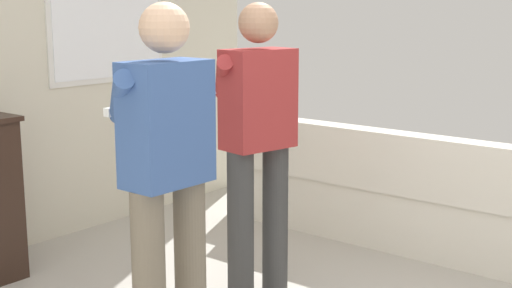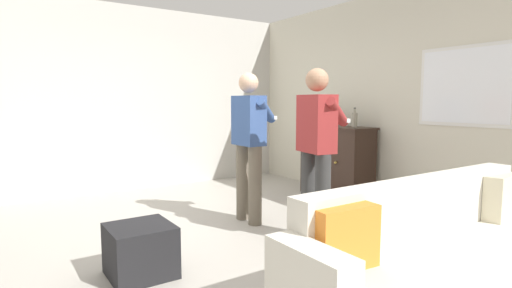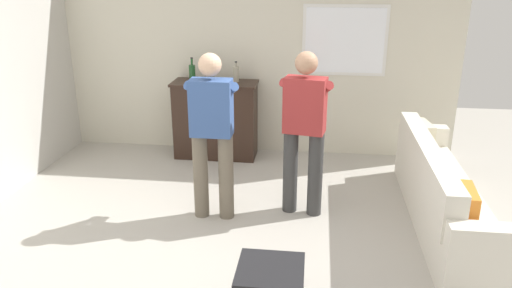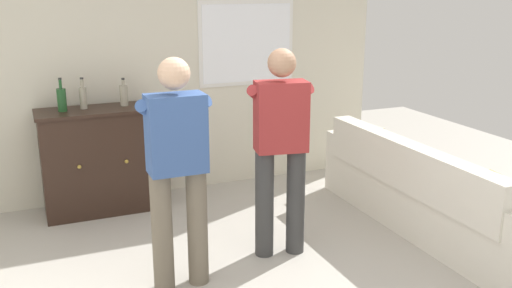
{
  "view_description": "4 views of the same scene",
  "coord_description": "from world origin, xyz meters",
  "px_view_note": "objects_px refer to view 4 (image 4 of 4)",
  "views": [
    {
      "loc": [
        -2.35,
        -1.66,
        1.67
      ],
      "look_at": [
        0.04,
        0.29,
        1.06
      ],
      "focal_mm": 50.0,
      "sensor_mm": 36.0,
      "label": 1
    },
    {
      "loc": [
        3.53,
        -1.8,
        1.37
      ],
      "look_at": [
        0.16,
        0.45,
        0.93
      ],
      "focal_mm": 28.0,
      "sensor_mm": 36.0,
      "label": 2
    },
    {
      "loc": [
        0.79,
        -3.91,
        2.44
      ],
      "look_at": [
        0.26,
        0.3,
        0.91
      ],
      "focal_mm": 35.0,
      "sensor_mm": 36.0,
      "label": 3
    },
    {
      "loc": [
        -1.16,
        -3.09,
        2.14
      ],
      "look_at": [
        0.29,
        0.38,
        1.08
      ],
      "focal_mm": 40.0,
      "sensor_mm": 36.0,
      "label": 4
    }
  ],
  "objects_px": {
    "bottle_liquor_amber": "(83,97)",
    "person_standing_left": "(177,164)",
    "person_standing_right": "(280,143)",
    "sideboard_cabinet": "(100,160)",
    "couch": "(421,196)",
    "bottle_wine_green": "(124,95)",
    "bottle_spirits_clear": "(62,99)"
  },
  "relations": [
    {
      "from": "bottle_wine_green",
      "to": "bottle_liquor_amber",
      "type": "xyz_separation_m",
      "value": [
        -0.38,
        0.01,
        0.01
      ]
    },
    {
      "from": "person_standing_right",
      "to": "bottle_liquor_amber",
      "type": "bearing_deg",
      "value": 130.28
    },
    {
      "from": "sideboard_cabinet",
      "to": "bottle_wine_green",
      "type": "relative_size",
      "value": 4.14
    },
    {
      "from": "sideboard_cabinet",
      "to": "bottle_liquor_amber",
      "type": "height_order",
      "value": "bottle_liquor_amber"
    },
    {
      "from": "bottle_liquor_amber",
      "to": "bottle_spirits_clear",
      "type": "xyz_separation_m",
      "value": [
        -0.19,
        -0.04,
        0.0
      ]
    },
    {
      "from": "person_standing_right",
      "to": "bottle_spirits_clear",
      "type": "bearing_deg",
      "value": 135.0
    },
    {
      "from": "couch",
      "to": "bottle_spirits_clear",
      "type": "distance_m",
      "value": 3.37
    },
    {
      "from": "bottle_liquor_amber",
      "to": "person_standing_left",
      "type": "bearing_deg",
      "value": -76.45
    },
    {
      "from": "bottle_liquor_amber",
      "to": "bottle_spirits_clear",
      "type": "relative_size",
      "value": 0.95
    },
    {
      "from": "bottle_wine_green",
      "to": "bottle_liquor_amber",
      "type": "height_order",
      "value": "bottle_liquor_amber"
    },
    {
      "from": "bottle_spirits_clear",
      "to": "person_standing_left",
      "type": "height_order",
      "value": "person_standing_left"
    },
    {
      "from": "couch",
      "to": "bottle_wine_green",
      "type": "distance_m",
      "value": 2.92
    },
    {
      "from": "bottle_spirits_clear",
      "to": "person_standing_right",
      "type": "relative_size",
      "value": 0.18
    },
    {
      "from": "bottle_liquor_amber",
      "to": "bottle_spirits_clear",
      "type": "distance_m",
      "value": 0.2
    },
    {
      "from": "bottle_spirits_clear",
      "to": "person_standing_right",
      "type": "distance_m",
      "value": 2.14
    },
    {
      "from": "sideboard_cabinet",
      "to": "person_standing_right",
      "type": "height_order",
      "value": "person_standing_right"
    },
    {
      "from": "sideboard_cabinet",
      "to": "bottle_wine_green",
      "type": "xyz_separation_m",
      "value": [
        0.27,
        0.05,
        0.61
      ]
    },
    {
      "from": "person_standing_right",
      "to": "sideboard_cabinet",
      "type": "bearing_deg",
      "value": 129.05
    },
    {
      "from": "person_standing_right",
      "to": "couch",
      "type": "bearing_deg",
      "value": -3.95
    },
    {
      "from": "bottle_liquor_amber",
      "to": "person_standing_left",
      "type": "distance_m",
      "value": 1.81
    },
    {
      "from": "bottle_spirits_clear",
      "to": "person_standing_right",
      "type": "xyz_separation_m",
      "value": [
        1.5,
        -1.5,
        -0.19
      ]
    },
    {
      "from": "sideboard_cabinet",
      "to": "person_standing_left",
      "type": "xyz_separation_m",
      "value": [
        0.32,
        -1.69,
        0.43
      ]
    },
    {
      "from": "sideboard_cabinet",
      "to": "bottle_spirits_clear",
      "type": "distance_m",
      "value": 0.69
    },
    {
      "from": "couch",
      "to": "bottle_liquor_amber",
      "type": "distance_m",
      "value": 3.22
    },
    {
      "from": "sideboard_cabinet",
      "to": "bottle_liquor_amber",
      "type": "bearing_deg",
      "value": 151.16
    },
    {
      "from": "couch",
      "to": "person_standing_left",
      "type": "height_order",
      "value": "person_standing_left"
    },
    {
      "from": "sideboard_cabinet",
      "to": "bottle_spirits_clear",
      "type": "height_order",
      "value": "bottle_spirits_clear"
    },
    {
      "from": "couch",
      "to": "sideboard_cabinet",
      "type": "height_order",
      "value": "sideboard_cabinet"
    },
    {
      "from": "couch",
      "to": "person_standing_right",
      "type": "distance_m",
      "value": 1.48
    },
    {
      "from": "person_standing_left",
      "to": "bottle_spirits_clear",
      "type": "bearing_deg",
      "value": 109.83
    },
    {
      "from": "bottle_wine_green",
      "to": "bottle_spirits_clear",
      "type": "xyz_separation_m",
      "value": [
        -0.57,
        -0.04,
        0.01
      ]
    },
    {
      "from": "bottle_wine_green",
      "to": "person_standing_right",
      "type": "xyz_separation_m",
      "value": [
        0.94,
        -1.54,
        -0.18
      ]
    }
  ]
}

